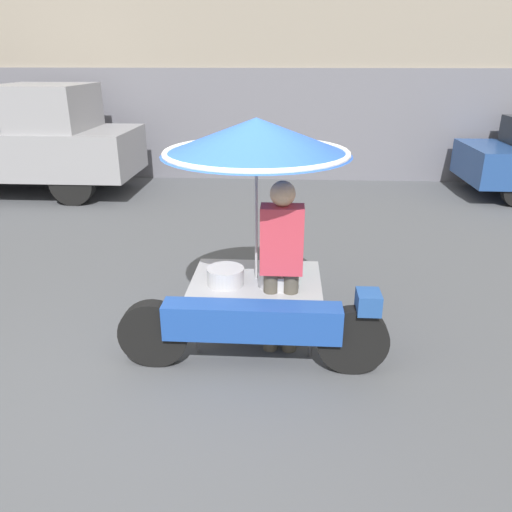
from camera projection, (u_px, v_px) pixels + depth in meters
name	position (u px, v px, depth m)	size (l,w,h in m)	color
ground_plane	(184.00, 387.00, 4.27)	(36.00, 36.00, 0.00)	#4C4F54
shopfront_building	(253.00, 82.00, 11.70)	(28.00, 2.06, 4.17)	gray
vendor_motorcycle_cart	(256.00, 183.00, 4.43)	(2.40, 1.70, 2.14)	black
vendor_person	(281.00, 260.00, 4.48)	(0.38, 0.22, 1.65)	#4C473D
pickup_truck	(19.00, 142.00, 9.97)	(4.92, 1.89, 2.14)	black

